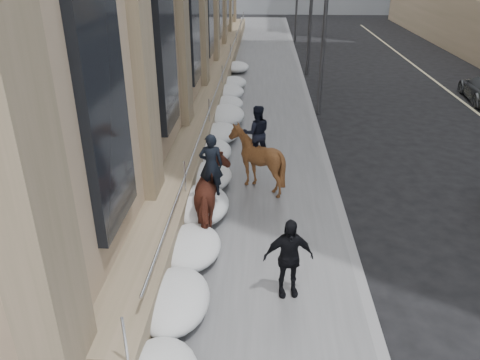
% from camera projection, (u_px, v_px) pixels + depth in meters
% --- Properties ---
extents(ground, '(140.00, 140.00, 0.00)m').
position_uv_depth(ground, '(244.00, 320.00, 9.67)').
color(ground, black).
rests_on(ground, ground).
extents(sidewalk, '(5.00, 80.00, 0.12)m').
position_uv_depth(sidewalk, '(255.00, 142.00, 18.62)').
color(sidewalk, '#505153').
rests_on(sidewalk, ground).
extents(curb, '(0.24, 80.00, 0.12)m').
position_uv_depth(curb, '(321.00, 143.00, 18.50)').
color(curb, slate).
rests_on(curb, ground).
extents(streetlight_mid, '(1.71, 0.24, 8.00)m').
position_uv_depth(streetlight_mid, '(322.00, 12.00, 20.12)').
color(streetlight_mid, '#2D2D30').
rests_on(streetlight_mid, ground).
extents(traffic_signal, '(4.10, 0.22, 6.00)m').
position_uv_depth(traffic_signal, '(295.00, 7.00, 27.59)').
color(traffic_signal, '#2D2D30').
rests_on(traffic_signal, ground).
extents(snow_bank, '(1.70, 18.10, 0.76)m').
position_uv_depth(snow_bank, '(214.00, 150.00, 16.81)').
color(snow_bank, silver).
rests_on(snow_bank, sidewalk).
extents(mounted_horse_left, '(1.20, 2.27, 2.59)m').
position_uv_depth(mounted_horse_left, '(213.00, 192.00, 12.41)').
color(mounted_horse_left, '#4B2116').
rests_on(mounted_horse_left, sidewalk).
extents(mounted_horse_right, '(1.83, 2.00, 2.64)m').
position_uv_depth(mounted_horse_right, '(256.00, 155.00, 14.47)').
color(mounted_horse_right, '#4C2C15').
rests_on(mounted_horse_right, sidewalk).
extents(pedestrian, '(1.13, 0.61, 1.84)m').
position_uv_depth(pedestrian, '(288.00, 258.00, 9.88)').
color(pedestrian, black).
rests_on(pedestrian, sidewalk).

